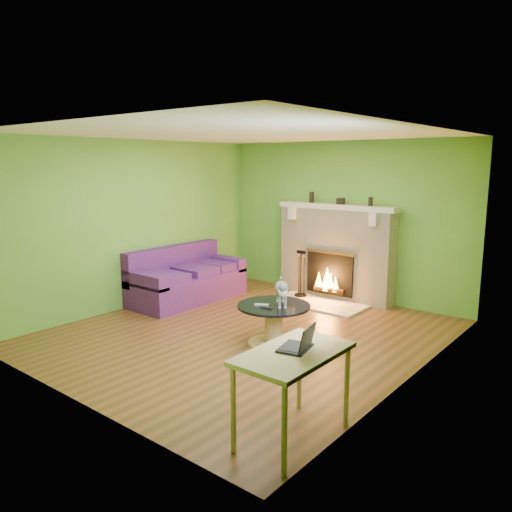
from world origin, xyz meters
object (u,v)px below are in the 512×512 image
at_px(coffee_table, 274,322).
at_px(cat, 282,291).
at_px(sofa, 186,280).
at_px(desk, 293,362).

height_order(coffee_table, cat, cat).
bearing_deg(cat, sofa, 123.21).
bearing_deg(desk, coffee_table, 131.06).
relative_size(sofa, desk, 1.92).
bearing_deg(sofa, desk, -32.03).
bearing_deg(desk, cat, 128.58).
xyz_separation_m(sofa, desk, (3.81, -2.38, 0.32)).
height_order(sofa, desk, sofa).
distance_m(desk, cat, 2.15).
xyz_separation_m(coffee_table, cat, (0.08, 0.05, 0.39)).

